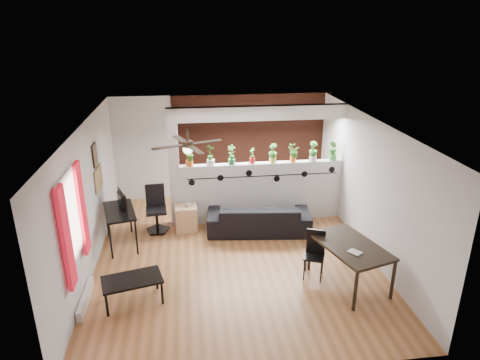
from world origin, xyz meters
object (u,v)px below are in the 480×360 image
Objects in this scene: potted_plant_1 at (210,154)px; dining_table at (351,249)px; ceiling_fan at (188,146)px; potted_plant_0 at (189,155)px; cup at (188,204)px; computer_desk at (119,213)px; folding_chair at (315,249)px; potted_plant_6 at (313,151)px; potted_plant_3 at (252,155)px; potted_plant_4 at (273,153)px; potted_plant_2 at (232,154)px; coffee_table at (132,281)px; office_chair at (156,212)px; cube_shelf at (186,218)px; potted_plant_7 at (333,150)px; potted_plant_5 at (293,153)px; sofa at (259,218)px.

dining_table is at bearing -50.97° from potted_plant_1.
ceiling_fan is 2.71× the size of potted_plant_0.
ceiling_fan reaches higher than cup.
computer_desk is 3.86m from folding_chair.
potted_plant_6 is 2.65m from folding_chair.
potted_plant_3 is (1.37, 1.80, -0.77)m from ceiling_fan.
potted_plant_0 reaches higher than folding_chair.
potted_plant_2 is at bearing -180.00° from potted_plant_4.
office_chair is at bearing 84.25° from coffee_table.
cube_shelf is (-1.48, -0.34, -1.26)m from potted_plant_3.
dining_table is at bearing -35.46° from office_chair.
potted_plant_7 is at bearing 3.78° from cube_shelf.
potted_plant_5 reaches higher than sofa.
potted_plant_0 reaches higher than potted_plant_2.
cup is at bearing -160.76° from potted_plant_2.
potted_plant_5 is (2.26, 0.00, -0.03)m from potted_plant_0.
potted_plant_2 is 1.35m from potted_plant_5.
potted_plant_1 is 0.90m from potted_plant_3.
coffee_table is (-0.93, -2.42, -0.22)m from cup.
ceiling_fan is 3.13× the size of potted_plant_5.
potted_plant_3 is at bearing 7.58° from office_chair.
ceiling_fan reaches higher than potted_plant_1.
potted_plant_0 is at bearing 180.00° from potted_plant_7.
cup is 2.97m from folding_chair.
potted_plant_0 is at bearing 132.03° from folding_chair.
potted_plant_4 reaches higher than sofa.
coffee_table is at bearing -172.56° from folding_chair.
dining_table is (0.82, -2.68, -0.91)m from potted_plant_4.
potted_plant_5 is 2.54m from cup.
potted_plant_4 reaches higher than computer_desk.
potted_plant_6 reaches higher than dining_table.
potted_plant_0 is at bearing 180.00° from potted_plant_3.
ceiling_fan is at bearing -90.64° from potted_plant_0.
sofa is (-0.39, -0.58, -1.27)m from potted_plant_4.
office_chair is (-0.75, -0.28, -1.14)m from potted_plant_0.
potted_plant_4 is 2.81m from office_chair.
ceiling_fan reaches higher than potted_plant_0.
potted_plant_7 is 3.81× the size of cup.
potted_plant_2 is 0.21× the size of sofa.
ceiling_fan is 2.25m from cup.
potted_plant_3 is 0.17× the size of sofa.
potted_plant_3 reaches higher than office_chair.
potted_plant_0 is 0.90m from potted_plant_2.
dining_table reaches higher than cube_shelf.
cube_shelf is 0.66× the size of folding_chair.
computer_desk is (-2.32, -0.82, -0.88)m from potted_plant_2.
potted_plant_7 reaches higher than office_chair.
office_chair reaches higher than coffee_table.
computer_desk is at bearing -163.52° from potted_plant_3.
sofa is (-0.84, -0.58, -1.25)m from potted_plant_5.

